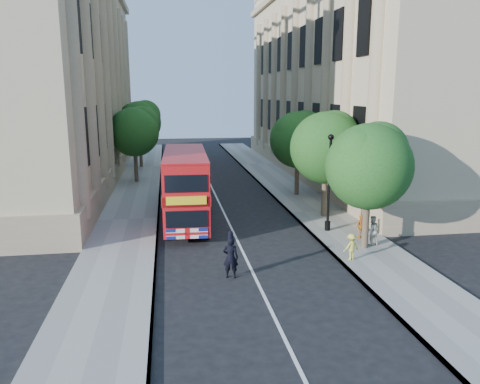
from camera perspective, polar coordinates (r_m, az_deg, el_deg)
name	(u,v)px	position (r m, az deg, el deg)	size (l,w,h in m)	color
ground	(257,282)	(18.97, 2.10, -10.86)	(120.00, 120.00, 0.00)	black
pavement_right	(317,212)	(29.56, 9.41, -2.45)	(3.50, 80.00, 0.12)	gray
pavement_left	(129,220)	(28.22, -13.41, -3.32)	(3.50, 80.00, 0.12)	gray
building_right	(358,74)	(44.61, 14.21, 13.78)	(12.00, 38.00, 18.00)	#C5AD89
building_left	(35,72)	(42.48, -23.73, 13.25)	(12.00, 38.00, 18.00)	#C5AD89
tree_right_near	(370,162)	(22.40, 15.54, 3.57)	(4.00, 4.00, 6.08)	#473828
tree_right_mid	(327,144)	(27.91, 10.52, 5.81)	(4.20, 4.20, 6.37)	#473828
tree_right_far	(298,137)	(33.61, 7.14, 6.72)	(4.00, 4.00, 6.15)	#473828
tree_left_far	(135,129)	(39.38, -12.71, 7.49)	(4.00, 4.00, 6.30)	#473828
tree_left_back	(140,120)	(47.33, -12.11, 8.55)	(4.20, 4.20, 6.65)	#473828
lamp_post	(329,187)	(25.09, 10.80, 0.64)	(0.32, 0.32, 5.16)	black
double_decker_bus	(186,185)	(26.69, -6.66, 0.84)	(2.60, 8.80, 4.03)	#B60C0F
box_van	(188,178)	(33.04, -6.34, 1.76)	(2.28, 5.46, 3.11)	black
police_constable	(231,258)	(19.04, -1.15, -7.99)	(0.62, 0.41, 1.71)	black
woman_pedestrian	(372,230)	(23.54, 15.78, -4.53)	(0.71, 0.55, 1.46)	beige
child_a	(361,226)	(24.54, 14.55, -4.08)	(0.71, 0.30, 1.22)	orange
child_b	(351,247)	(21.34, 13.41, -6.50)	(0.76, 0.44, 1.18)	#D2CA47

